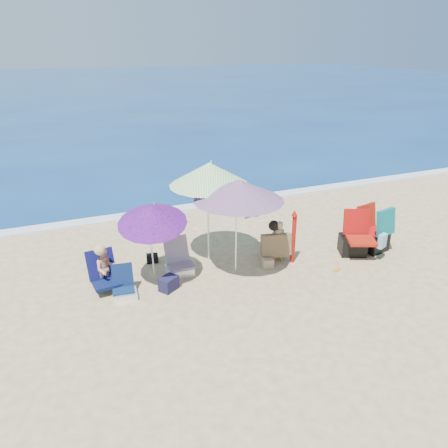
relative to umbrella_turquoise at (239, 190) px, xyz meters
name	(u,v)px	position (x,y,z in m)	size (l,w,h in m)	color
ground	(256,287)	(0.09, -0.71, -1.94)	(120.00, 120.00, 0.00)	#D8BC84
sea	(67,89)	(0.09, 44.29, -1.99)	(120.00, 80.00, 0.12)	navy
foam	(181,208)	(0.09, 4.39, -1.92)	(120.00, 0.50, 0.04)	white
umbrella_turquoise	(239,190)	(0.00, 0.00, 0.00)	(2.27, 2.27, 2.20)	white
umbrella_striped	(209,174)	(-0.32, 0.85, 0.15)	(2.36, 2.36, 2.39)	white
umbrella_blue	(152,215)	(-1.81, 0.22, -0.35)	(1.85, 1.89, 1.94)	white
furled_umbrella	(294,234)	(1.39, -0.02, -1.22)	(0.17, 0.17, 1.31)	#9D120B
chair_navy	(124,289)	(-2.51, 0.02, -1.78)	(0.51, 0.62, 0.61)	#0D264B
chair_rainbow	(179,264)	(-1.19, 0.53, -1.73)	(0.60, 0.69, 0.77)	#D6794B
camp_chair_left	(354,241)	(2.98, -0.21, -1.61)	(0.85, 1.05, 1.09)	#A61C0B
camp_chair_right	(375,235)	(3.55, -0.25, -1.52)	(0.76, 1.08, 1.15)	#B70D0D
person_center	(277,242)	(1.07, 0.17, -1.45)	(0.77, 0.67, 1.01)	tan
person_left	(105,268)	(-2.80, 0.44, -1.46)	(0.65, 0.74, 1.04)	tan
bag_navy_a	(169,283)	(-1.62, -0.11, -1.79)	(0.46, 0.43, 0.29)	#191836
bag_black_a	(152,258)	(-1.62, 1.25, -1.84)	(0.30, 0.24, 0.19)	black
bag_tan	(268,263)	(0.73, -0.04, -1.83)	(0.28, 0.22, 0.21)	tan
bag_navy_b	(273,242)	(1.36, 0.87, -1.79)	(0.47, 0.41, 0.29)	#181C36
orange_item	(337,270)	(2.10, -0.78, -1.92)	(0.21, 0.16, 0.03)	orange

